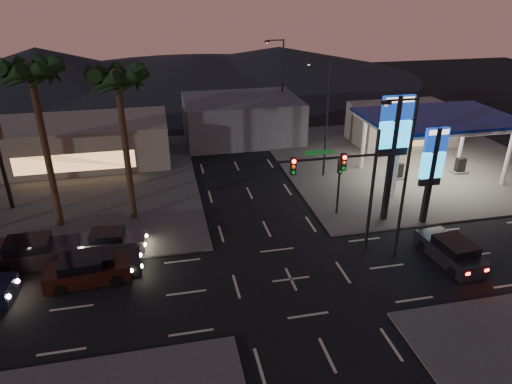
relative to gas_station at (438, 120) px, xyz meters
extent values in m
plane|color=black|center=(-16.00, -12.00, -5.08)|extent=(140.00, 140.00, 0.00)
cube|color=#47443F|center=(0.00, 4.00, -5.02)|extent=(24.00, 24.00, 0.12)
cube|color=#47443F|center=(-32.00, 4.00, -5.02)|extent=(24.00, 24.00, 0.12)
cylinder|color=silver|center=(-5.00, -3.00, -2.58)|extent=(0.36, 0.36, 5.00)
cylinder|color=silver|center=(5.00, -3.00, -2.58)|extent=(0.36, 0.36, 5.00)
cylinder|color=silver|center=(-5.00, 3.00, -2.58)|extent=(0.36, 0.36, 5.00)
cylinder|color=silver|center=(5.00, 3.00, -2.58)|extent=(0.36, 0.36, 5.00)
cube|color=silver|center=(0.00, 0.00, 0.12)|extent=(12.00, 8.00, 0.50)
cube|color=white|center=(0.00, 0.00, -0.18)|extent=(11.60, 7.60, 0.06)
cube|color=navy|center=(0.00, 0.00, 0.27)|extent=(12.20, 8.20, 0.25)
cube|color=black|center=(-3.00, 0.00, -4.28)|extent=(0.80, 0.50, 1.40)
cube|color=black|center=(3.00, 0.00, -4.28)|extent=(0.80, 0.50, 1.40)
cube|color=#726B5B|center=(2.00, 9.00, -3.08)|extent=(10.00, 6.00, 4.00)
cube|color=black|center=(-7.50, -6.50, -0.58)|extent=(0.35, 0.35, 9.00)
cube|color=navy|center=(-7.50, -6.50, 3.12)|extent=(2.20, 0.30, 1.60)
cube|color=white|center=(-7.50, -6.50, 3.67)|extent=(1.98, 0.32, 0.35)
cube|color=#1AABFF|center=(-7.50, -6.50, 1.32)|extent=(2.20, 0.30, 1.80)
cube|color=black|center=(-7.50, -6.50, 0.12)|extent=(2.09, 0.28, 0.50)
cube|color=black|center=(-5.00, -7.50, -1.58)|extent=(0.35, 0.35, 7.00)
cube|color=navy|center=(-5.00, -7.50, 1.12)|extent=(1.60, 0.30, 1.60)
cube|color=white|center=(-5.00, -7.50, 1.67)|extent=(1.44, 0.32, 0.35)
cube|color=#1AABFF|center=(-5.00, -7.50, -0.68)|extent=(1.60, 0.30, 1.80)
cube|color=black|center=(-5.00, -7.50, -1.88)|extent=(1.52, 0.28, 0.50)
cylinder|color=black|center=(-10.50, -10.00, -1.08)|extent=(0.20, 0.20, 8.00)
cylinder|color=black|center=(-13.50, -10.00, 1.42)|extent=(6.00, 0.14, 0.14)
cube|color=#0C3F14|center=(-14.00, -10.00, 1.82)|extent=(1.60, 0.05, 0.25)
cube|color=black|center=(-12.50, -10.00, 1.12)|extent=(0.32, 0.25, 1.00)
sphere|color=#FF0C07|center=(-12.50, -10.15, 1.45)|extent=(0.22, 0.22, 0.22)
sphere|color=orange|center=(-12.50, -10.15, 1.12)|extent=(0.20, 0.20, 0.20)
sphere|color=#0CB226|center=(-12.50, -10.15, 0.79)|extent=(0.20, 0.20, 0.20)
cube|color=black|center=(-15.50, -10.00, 1.12)|extent=(0.32, 0.25, 1.00)
sphere|color=#FF0C07|center=(-15.50, -10.15, 1.45)|extent=(0.22, 0.22, 0.22)
sphere|color=orange|center=(-15.50, -10.15, 1.12)|extent=(0.20, 0.20, 0.20)
sphere|color=#0CB226|center=(-15.50, -10.15, 0.79)|extent=(0.20, 0.20, 0.20)
cylinder|color=black|center=(-10.50, -5.00, -3.08)|extent=(0.16, 0.16, 4.00)
cube|color=black|center=(-10.50, -5.00, -1.28)|extent=(0.32, 0.25, 1.00)
sphere|color=#FF0C07|center=(-10.50, -5.15, -0.95)|extent=(0.22, 0.22, 0.22)
sphere|color=orange|center=(-10.50, -5.15, -1.28)|extent=(0.20, 0.20, 0.20)
sphere|color=#0CB226|center=(-10.50, -5.15, -1.61)|extent=(0.20, 0.20, 0.20)
cylinder|color=black|center=(-9.00, -11.00, -0.08)|extent=(0.18, 0.18, 10.00)
cylinder|color=black|center=(-9.90, -11.00, 4.82)|extent=(1.80, 0.12, 0.12)
cube|color=black|center=(-10.80, -11.00, 4.72)|extent=(0.50, 0.25, 0.18)
sphere|color=#FFCC8C|center=(-10.80, -11.00, 4.60)|extent=(0.20, 0.20, 0.20)
cylinder|color=black|center=(-9.00, 2.00, -0.08)|extent=(0.18, 0.18, 10.00)
cylinder|color=black|center=(-9.90, 2.00, 4.82)|extent=(1.80, 0.12, 0.12)
cube|color=black|center=(-10.80, 2.00, 4.72)|extent=(0.50, 0.25, 0.18)
sphere|color=#FFCC8C|center=(-10.80, 2.00, 4.60)|extent=(0.20, 0.20, 0.20)
cylinder|color=black|center=(-9.00, 16.00, -0.08)|extent=(0.18, 0.18, 10.00)
cylinder|color=black|center=(-9.90, 16.00, 4.82)|extent=(1.80, 0.12, 0.12)
cube|color=black|center=(-10.80, 16.00, 4.72)|extent=(0.50, 0.25, 0.18)
sphere|color=#FFCC8C|center=(-10.80, 16.00, 4.60)|extent=(0.20, 0.20, 0.20)
cylinder|color=black|center=(-25.00, -2.50, 0.02)|extent=(0.44, 0.44, 10.20)
sphere|color=black|center=(-25.00, -2.50, 5.12)|extent=(0.90, 0.90, 0.90)
cone|color=black|center=(-23.70, -2.50, 4.82)|extent=(0.90, 2.74, 1.91)
cone|color=black|center=(-24.08, -1.58, 4.82)|extent=(2.57, 2.57, 1.91)
cone|color=black|center=(-25.00, -1.20, 4.82)|extent=(2.74, 0.90, 1.91)
cone|color=black|center=(-25.92, -1.58, 4.82)|extent=(2.57, 2.57, 1.91)
cone|color=black|center=(-26.30, -2.50, 4.82)|extent=(0.90, 2.74, 1.91)
cone|color=black|center=(-25.92, -3.42, 4.82)|extent=(2.57, 2.57, 1.91)
cone|color=black|center=(-25.00, -3.80, 4.82)|extent=(2.74, 0.90, 1.91)
cone|color=black|center=(-24.08, -3.42, 4.82)|extent=(2.57, 2.57, 1.91)
cylinder|color=black|center=(-30.00, -2.50, 0.32)|extent=(0.44, 0.44, 10.80)
sphere|color=black|center=(-30.00, -2.50, 5.72)|extent=(0.90, 0.90, 0.90)
cone|color=black|center=(-28.70, -2.50, 5.42)|extent=(0.90, 2.74, 1.91)
cone|color=black|center=(-29.08, -1.58, 5.42)|extent=(2.57, 2.57, 1.91)
cone|color=black|center=(-30.00, -1.20, 5.42)|extent=(2.74, 0.90, 1.91)
cone|color=black|center=(-30.92, -1.58, 5.42)|extent=(2.57, 2.57, 1.91)
cone|color=black|center=(-31.30, -2.50, 5.42)|extent=(0.90, 2.74, 1.91)
cone|color=black|center=(-30.92, -3.42, 5.42)|extent=(2.57, 2.57, 1.91)
cone|color=black|center=(-30.00, -3.80, 5.42)|extent=(2.74, 0.90, 1.91)
cone|color=black|center=(-29.08, -3.42, 5.42)|extent=(2.57, 2.57, 1.91)
cylinder|color=black|center=(-34.00, 1.00, -2.08)|extent=(0.30, 0.30, 6.00)
cube|color=#726B5B|center=(-30.00, 10.00, -3.08)|extent=(16.00, 8.00, 4.00)
cube|color=#4C4C51|center=(-14.00, 14.00, -2.88)|extent=(12.00, 9.00, 4.40)
cone|color=black|center=(-41.00, 48.00, -2.08)|extent=(40.00, 40.00, 6.00)
cone|color=black|center=(-1.00, 48.00, -2.58)|extent=(50.00, 50.00, 5.00)
cone|color=black|center=(-16.00, 48.00, -3.08)|extent=(60.00, 60.00, 4.00)
cube|color=black|center=(-26.67, -9.32, -4.52)|extent=(4.59, 2.18, 0.91)
cube|color=black|center=(-26.97, -9.34, -3.91)|extent=(2.35, 1.87, 0.66)
cylinder|color=black|center=(-25.31, -8.36, -4.76)|extent=(0.67, 0.29, 0.65)
cylinder|color=black|center=(-25.19, -10.08, -4.76)|extent=(0.67, 0.29, 0.65)
cylinder|color=black|center=(-28.14, -8.55, -4.76)|extent=(0.67, 0.29, 0.65)
cylinder|color=black|center=(-28.03, -10.28, -4.76)|extent=(0.67, 0.29, 0.65)
sphere|color=#FFF2BF|center=(-24.48, -8.56, -4.45)|extent=(0.22, 0.22, 0.22)
sphere|color=#FFF2BF|center=(-24.39, -9.78, -4.45)|extent=(0.22, 0.22, 0.22)
cube|color=#FF140A|center=(-28.94, -8.86, -4.37)|extent=(0.10, 0.26, 0.14)
cube|color=#FF140A|center=(-28.86, -10.08, -4.37)|extent=(0.10, 0.26, 0.14)
cube|color=black|center=(-27.33, -9.69, -4.50)|extent=(4.81, 2.34, 0.95)
cube|color=black|center=(-27.65, -9.72, -3.86)|extent=(2.47, 1.99, 0.69)
cylinder|color=black|center=(-25.93, -8.67, -4.74)|extent=(0.70, 0.31, 0.68)
cylinder|color=black|center=(-25.78, -10.47, -4.74)|extent=(0.70, 0.31, 0.68)
cylinder|color=black|center=(-28.89, -8.92, -4.74)|extent=(0.70, 0.31, 0.68)
cylinder|color=black|center=(-28.74, -10.71, -4.74)|extent=(0.70, 0.31, 0.68)
sphere|color=#FFF2BF|center=(-25.06, -8.87, -4.42)|extent=(0.23, 0.23, 0.23)
sphere|color=#FFF2BF|center=(-24.95, -10.13, -4.42)|extent=(0.23, 0.23, 0.23)
cube|color=#FF140A|center=(-29.71, -9.25, -4.34)|extent=(0.11, 0.27, 0.15)
cube|color=#FF140A|center=(-29.61, -10.52, -4.34)|extent=(0.11, 0.27, 0.15)
cylinder|color=black|center=(-31.87, -9.57, -4.72)|extent=(0.74, 0.33, 0.72)
sphere|color=#FFF2BF|center=(-31.01, -9.93, -4.39)|extent=(0.25, 0.25, 0.25)
sphere|color=#FFF2BF|center=(-31.12, -11.27, -4.39)|extent=(0.25, 0.25, 0.25)
cube|color=#535255|center=(-26.19, -6.58, -4.57)|extent=(4.20, 2.05, 0.83)
cube|color=black|center=(-26.46, -6.56, -4.02)|extent=(2.16, 1.74, 0.60)
cylinder|color=black|center=(-24.83, -5.91, -4.78)|extent=(0.61, 0.27, 0.59)
cylinder|color=black|center=(-24.96, -7.47, -4.78)|extent=(0.61, 0.27, 0.59)
cylinder|color=black|center=(-27.41, -5.69, -4.78)|extent=(0.61, 0.27, 0.59)
cylinder|color=black|center=(-27.54, -7.26, -4.78)|extent=(0.61, 0.27, 0.59)
sphere|color=#FFF2BF|center=(-24.11, -6.20, -4.51)|extent=(0.20, 0.20, 0.20)
sphere|color=#FFF2BF|center=(-24.20, -7.31, -4.51)|extent=(0.20, 0.20, 0.20)
cube|color=#FF140A|center=(-28.17, -5.86, -4.43)|extent=(0.09, 0.24, 0.13)
cube|color=#FF140A|center=(-28.26, -6.97, -4.43)|extent=(0.09, 0.24, 0.13)
cube|color=black|center=(-30.61, -7.10, -4.46)|extent=(5.10, 2.37, 1.02)
cube|color=black|center=(-30.96, -7.12, -3.78)|extent=(2.60, 2.06, 0.74)
cylinder|color=black|center=(-29.08, -6.05, -4.72)|extent=(0.74, 0.31, 0.73)
cylinder|color=black|center=(-28.97, -7.98, -4.72)|extent=(0.74, 0.31, 0.73)
cylinder|color=black|center=(-32.25, -6.23, -4.72)|extent=(0.74, 0.31, 0.73)
cylinder|color=black|center=(-32.15, -8.16, -4.72)|extent=(0.74, 0.31, 0.73)
sphere|color=#FFF2BF|center=(-28.16, -6.29, -4.38)|extent=(0.25, 0.25, 0.25)
sphere|color=#FFF2BF|center=(-28.08, -7.65, -4.38)|extent=(0.25, 0.25, 0.25)
cylinder|color=black|center=(-32.66, -5.52, -4.72)|extent=(0.72, 0.30, 0.71)
cylinder|color=black|center=(-32.58, -7.41, -4.72)|extent=(0.72, 0.30, 0.71)
sphere|color=#FFF2BF|center=(-31.76, -5.76, -4.39)|extent=(0.24, 0.24, 0.24)
sphere|color=#FFF2BF|center=(-31.70, -7.10, -4.39)|extent=(0.24, 0.24, 0.24)
cube|color=black|center=(-6.00, -12.23, -4.50)|extent=(2.27, 4.77, 0.95)
cube|color=black|center=(-5.98, -12.54, -3.87)|extent=(1.95, 2.44, 0.69)
cylinder|color=black|center=(-7.00, -10.82, -4.74)|extent=(0.30, 0.69, 0.68)
cylinder|color=black|center=(-5.21, -10.69, -4.74)|extent=(0.30, 0.69, 0.68)
cylinder|color=black|center=(-6.79, -13.77, -4.74)|extent=(0.30, 0.69, 0.68)
cylinder|color=black|center=(-5.00, -13.64, -4.74)|extent=(0.30, 0.69, 0.68)
cube|color=#FF140A|center=(-6.47, -14.59, -4.34)|extent=(0.27, 0.10, 0.15)
cube|color=#FF140A|center=(-5.21, -14.50, -4.34)|extent=(0.27, 0.10, 0.15)
camera|label=1|loc=(-22.57, -32.79, 10.58)|focal=32.00mm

